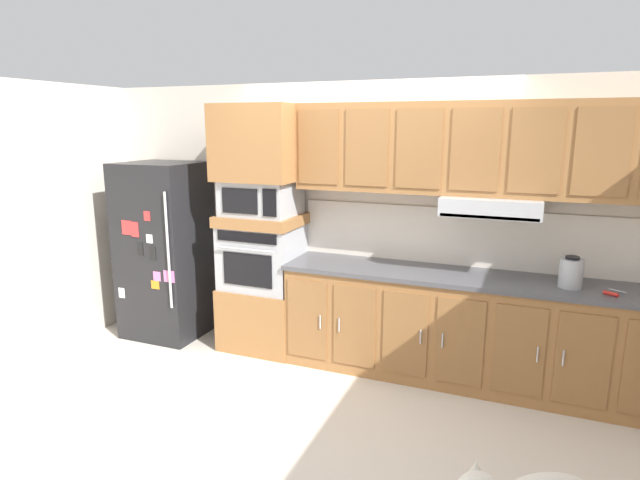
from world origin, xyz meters
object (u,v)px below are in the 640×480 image
(electric_kettle, at_px, (571,273))
(built_in_oven, at_px, (263,256))
(screwdriver, at_px, (612,293))
(microwave, at_px, (261,198))
(refrigerator, at_px, (165,250))

(electric_kettle, bearing_deg, built_in_oven, 178.97)
(screwdriver, bearing_deg, electric_kettle, 159.93)
(microwave, relative_size, electric_kettle, 2.68)
(built_in_oven, bearing_deg, microwave, -0.77)
(refrigerator, bearing_deg, electric_kettle, 0.32)
(refrigerator, bearing_deg, screwdriver, -1.12)
(refrigerator, distance_m, built_in_oven, 1.08)
(microwave, bearing_deg, electric_kettle, -1.03)
(screwdriver, xyz_separation_m, electric_kettle, (-0.27, 0.10, 0.10))
(built_in_oven, bearing_deg, screwdriver, -2.86)
(refrigerator, height_order, microwave, refrigerator)
(built_in_oven, xyz_separation_m, screwdriver, (2.91, -0.15, 0.03))
(microwave, distance_m, screwdriver, 2.96)
(refrigerator, relative_size, screwdriver, 10.65)
(microwave, height_order, screwdriver, microwave)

